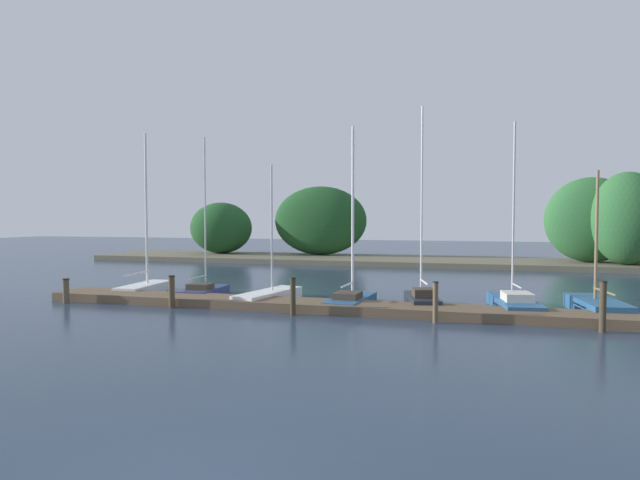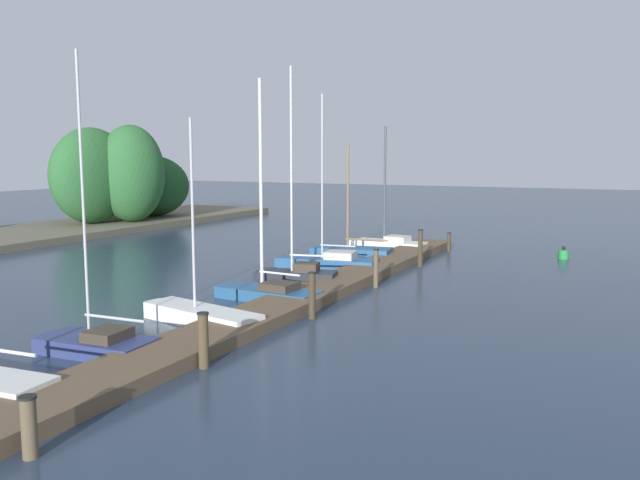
% 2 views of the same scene
% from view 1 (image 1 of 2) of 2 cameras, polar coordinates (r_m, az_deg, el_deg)
% --- Properties ---
extents(dock_pier, '(28.21, 1.80, 0.35)m').
position_cam_1_polar(dock_pier, '(19.75, 6.17, -7.56)').
color(dock_pier, brown).
rests_on(dock_pier, ground).
extents(far_shore, '(55.68, 8.00, 6.79)m').
position_cam_1_polar(far_shore, '(41.90, 16.77, 0.99)').
color(far_shore, '#66604C').
rests_on(far_shore, ground).
extents(sailboat_0, '(1.42, 3.86, 7.67)m').
position_cam_1_polar(sailboat_0, '(26.32, -18.67, -4.72)').
color(sailboat_0, white).
rests_on(sailboat_0, ground).
extents(sailboat_1, '(1.50, 3.15, 7.32)m').
position_cam_1_polar(sailboat_1, '(24.42, -12.66, -5.40)').
color(sailboat_1, navy).
rests_on(sailboat_1, ground).
extents(sailboat_2, '(1.89, 4.33, 5.90)m').
position_cam_1_polar(sailboat_2, '(22.47, -5.48, -6.08)').
color(sailboat_2, white).
rests_on(sailboat_2, ground).
extents(sailboat_3, '(1.56, 3.92, 7.33)m').
position_cam_1_polar(sailboat_3, '(21.25, 3.50, -6.31)').
color(sailboat_3, '#285684').
rests_on(sailboat_3, ground).
extents(sailboat_4, '(1.74, 3.20, 8.06)m').
position_cam_1_polar(sailboat_4, '(21.21, 11.17, -6.29)').
color(sailboat_4, '#232833').
rests_on(sailboat_4, ground).
extents(sailboat_5, '(1.91, 4.51, 7.36)m').
position_cam_1_polar(sailboat_5, '(21.59, 20.60, -6.41)').
color(sailboat_5, '#285684').
rests_on(sailboat_5, ground).
extents(sailboat_6, '(1.81, 3.91, 5.40)m').
position_cam_1_polar(sailboat_6, '(22.23, 28.22, -6.31)').
color(sailboat_6, '#285684').
rests_on(sailboat_6, ground).
extents(mooring_piling_0, '(0.29, 0.29, 1.04)m').
position_cam_1_polar(mooring_piling_0, '(24.44, -26.28, -5.04)').
color(mooring_piling_0, brown).
rests_on(mooring_piling_0, ground).
extents(mooring_piling_1, '(0.27, 0.27, 1.30)m').
position_cam_1_polar(mooring_piling_1, '(21.58, -16.08, -5.50)').
color(mooring_piling_1, '#4C3D28').
rests_on(mooring_piling_1, ground).
extents(mooring_piling_2, '(0.24, 0.24, 1.41)m').
position_cam_1_polar(mooring_piling_2, '(19.20, -3.02, -6.22)').
color(mooring_piling_2, '#3D3323').
rests_on(mooring_piling_2, ground).
extents(mooring_piling_3, '(0.21, 0.21, 1.43)m').
position_cam_1_polar(mooring_piling_3, '(18.18, 12.65, -6.73)').
color(mooring_piling_3, brown).
rests_on(mooring_piling_3, ground).
extents(mooring_piling_4, '(0.23, 0.23, 1.64)m').
position_cam_1_polar(mooring_piling_4, '(18.54, 28.81, -6.47)').
color(mooring_piling_4, '#3D3323').
rests_on(mooring_piling_4, ground).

